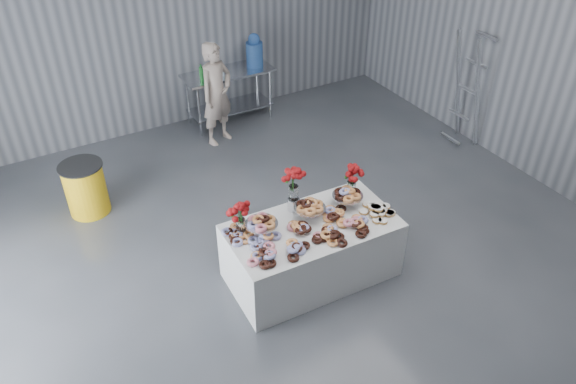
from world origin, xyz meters
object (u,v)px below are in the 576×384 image
person (217,94)px  display_table (312,250)px  prep_table (229,87)px  stepladder (468,90)px  trash_barrel (86,188)px  water_jug (254,51)px

person → display_table: bearing=-117.5°
prep_table → person: (-0.44, -0.53, 0.21)m
display_table → stepladder: size_ratio=1.02×
prep_table → stepladder: 3.84m
trash_barrel → display_table: bearing=-52.4°
prep_table → stepladder: bearing=-40.8°
prep_table → water_jug: bearing=-0.0°
prep_table → water_jug: water_jug is taller
prep_table → stepladder: size_ratio=0.81×
display_table → person: (0.35, 3.41, 0.45)m
display_table → water_jug: bearing=71.9°
person → stepladder: stepladder is taller
person → trash_barrel: bearing=178.9°
trash_barrel → stepladder: size_ratio=0.40×
person → stepladder: 3.87m
display_table → stepladder: bearing=21.3°
display_table → prep_table: bearing=78.7°
trash_barrel → stepladder: bearing=-11.1°
person → trash_barrel: size_ratio=2.25×
person → stepladder: size_ratio=0.89×
person → water_jug: bearing=7.9°
prep_table → trash_barrel: prep_table is taller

